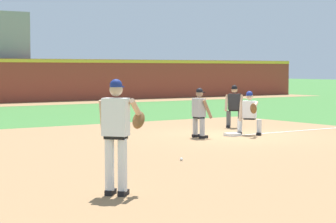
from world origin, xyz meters
The scene contains 8 objects.
ground_plane centered at (0.00, 0.00, 0.00)m, with size 160.00×160.00×0.00m, color #3D7533.
infield_dirt_patch centered at (-3.74, -3.02, 0.00)m, with size 18.00×18.00×0.01m, color #9E754C.
first_base_bag centered at (0.00, 0.00, 0.04)m, with size 0.38×0.38×0.09m, color white.
baseball centered at (-4.34, -3.43, 0.04)m, with size 0.07×0.07×0.07m, color white.
pitcher centered at (-7.44, -6.02, 1.06)m, with size 0.85×0.57×1.86m.
first_baseman centered at (0.59, -0.10, 0.73)m, with size 0.79×1.06×1.34m.
baserunner centered at (-1.14, 0.13, 0.79)m, with size 0.48×0.62×1.46m.
umpire centered at (1.84, 2.08, 0.79)m, with size 0.66×0.68×1.46m.
Camera 1 is at (-12.63, -15.00, 2.03)m, focal length 70.00 mm.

